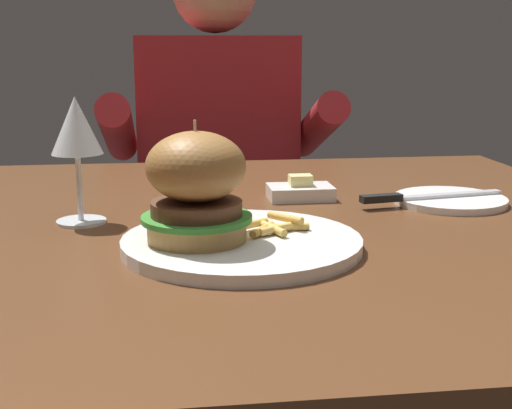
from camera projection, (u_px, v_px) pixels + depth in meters
The scene contains 9 objects.
dining_table at pixel (203, 286), 0.94m from camera, with size 1.19×0.95×0.74m.
main_plate at pixel (242, 243), 0.79m from camera, with size 0.27×0.27×0.01m, color white.
burger_sandwich at pixel (196, 187), 0.77m from camera, with size 0.12×0.12×0.13m.
fries_pile at pixel (269, 226), 0.81m from camera, with size 0.11×0.07×0.02m.
wine_glass at pixel (76, 131), 0.89m from camera, with size 0.06×0.06×0.16m.
bread_plate at pixel (450, 200), 1.02m from camera, with size 0.16×0.16×0.01m, color white.
table_knife at pixel (419, 196), 1.00m from camera, with size 0.22×0.05×0.01m.
butter_dish at pixel (300, 191), 1.05m from camera, with size 0.09×0.06×0.04m.
diner_person at pixel (218, 215), 1.69m from camera, with size 0.51×0.36×1.18m.
Camera 1 is at (-0.05, -0.89, 0.97)m, focal length 50.00 mm.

